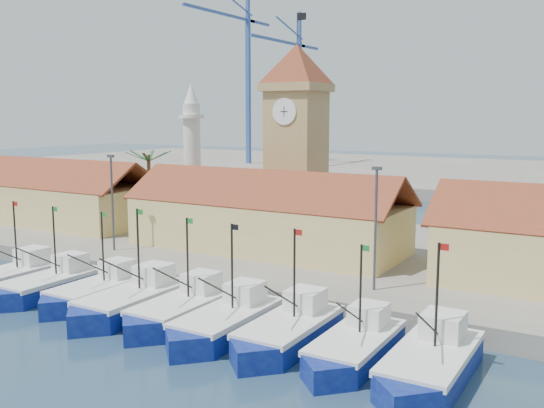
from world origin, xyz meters
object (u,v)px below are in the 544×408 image
Objects in this scene: boat_0 at (8,280)px; clock_tower at (296,137)px; minaret at (192,153)px; boat_4 at (180,312)px.

clock_tower is (13.82, 24.15, 11.18)m from boat_0.
minaret is at bearing 92.59° from boat_0.
boat_4 is at bearing 2.33° from boat_0.
minaret is at bearing 172.39° from clock_tower.
clock_tower is at bearing -7.61° from minaret.
clock_tower is at bearing 60.22° from boat_0.
boat_4 is 26.21m from clock_tower.
boat_0 is at bearing -87.41° from minaret.
boat_4 is at bearing -53.84° from minaret.
minaret is (-1.18, 26.15, 8.94)m from boat_0.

